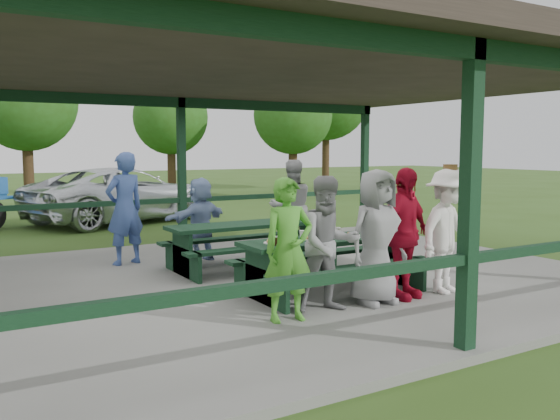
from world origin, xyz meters
TOP-DOWN VIEW (x-y plane):
  - ground at (0.00, 0.00)m, footprint 90.00×90.00m
  - concrete_slab at (0.00, 0.00)m, footprint 10.00×8.00m
  - pavilion_structure at (0.00, 0.00)m, footprint 10.60×8.60m
  - picnic_table_near at (0.21, -1.20)m, footprint 2.58×1.39m
  - picnic_table_far at (0.04, 0.80)m, footprint 2.78×1.39m
  - table_setting at (0.23, -1.18)m, footprint 2.32×0.45m
  - contestant_green at (-1.01, -2.10)m, footprint 0.64×0.46m
  - contestant_grey_left at (-0.39, -2.01)m, footprint 0.91×0.77m
  - contestant_grey_mid at (0.33, -2.03)m, footprint 0.85×0.57m
  - contestant_red at (0.81, -2.00)m, footprint 1.08×0.63m
  - contestant_white_fedora at (1.54, -2.08)m, footprint 1.21×0.84m
  - spectator_lblue at (-0.46, 1.77)m, footprint 1.43×0.94m
  - spectator_blue at (-1.67, 2.16)m, footprint 0.79×0.63m
  - spectator_grey at (1.33, 1.64)m, footprint 0.99×0.86m
  - pickup_truck at (0.21, 8.82)m, footprint 6.05×4.27m
  - tree_left at (-1.52, 14.44)m, footprint 3.49×3.49m
  - tree_mid at (4.52, 16.64)m, footprint 3.18×3.18m
  - tree_right at (8.41, 12.97)m, footprint 3.22×3.22m
  - tree_far_right at (12.64, 16.66)m, footprint 4.35×4.35m

SIDE VIEW (x-z plane):
  - ground at x=0.00m, z-range 0.00..0.00m
  - concrete_slab at x=0.00m, z-range 0.00..0.10m
  - picnic_table_near at x=0.21m, z-range 0.20..0.95m
  - picnic_table_far at x=0.04m, z-range 0.20..0.95m
  - pickup_truck at x=0.21m, z-range 0.00..1.53m
  - spectator_lblue at x=-0.46m, z-range 0.10..1.57m
  - table_setting at x=0.23m, z-range 0.83..0.93m
  - contestant_grey_left at x=-0.39m, z-range 0.10..1.75m
  - contestant_green at x=-1.01m, z-range 0.10..1.75m
  - contestant_white_fedora at x=1.54m, z-range 0.08..1.84m
  - contestant_grey_mid at x=0.33m, z-range 0.10..1.82m
  - contestant_red at x=0.81m, z-range 0.10..1.83m
  - spectator_grey at x=1.33m, z-range 0.10..1.86m
  - spectator_blue at x=-1.67m, z-range 0.10..2.01m
  - pavilion_structure at x=0.00m, z-range 1.55..4.79m
  - tree_mid at x=4.52m, z-range 0.87..5.85m
  - tree_right at x=8.41m, z-range 0.88..5.92m
  - tree_left at x=-1.52m, z-range 0.96..6.41m
  - tree_far_right at x=12.64m, z-range 1.21..8.01m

